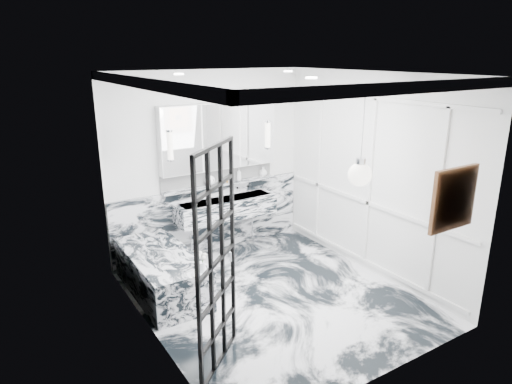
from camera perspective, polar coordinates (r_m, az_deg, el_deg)
floor at (r=6.06m, az=2.33°, el=-12.94°), size 3.60×3.60×0.00m
ceiling at (r=5.25m, az=2.70°, el=14.57°), size 3.60×3.60×0.00m
wall_back at (r=6.99m, az=-5.91°, el=3.51°), size 3.60×0.00×3.60m
wall_front at (r=4.23m, az=16.56°, el=-6.29°), size 3.60×0.00×3.60m
wall_left at (r=4.81m, az=-13.41°, el=-3.18°), size 0.00×3.60×3.60m
wall_right at (r=6.50m, az=14.19°, el=2.04°), size 0.00×3.60×3.60m
marble_clad_back at (r=7.23m, az=-5.61°, el=-3.29°), size 3.18×0.05×1.05m
marble_clad_left at (r=4.84m, az=-13.20°, el=-3.82°), size 0.02×3.56×2.68m
panel_molding at (r=6.52m, az=14.01°, el=1.17°), size 0.03×3.40×2.30m
soap_bottle_a at (r=7.19m, az=-2.15°, el=2.22°), size 0.09×0.09×0.20m
soap_bottle_b at (r=7.41m, az=0.82°, el=2.54°), size 0.09×0.09×0.16m
soap_bottle_c at (r=7.42m, az=0.92°, el=2.58°), size 0.16×0.16×0.16m
face_pot at (r=6.96m, az=-5.81°, el=1.45°), size 0.16×0.16×0.16m
amber_bottle at (r=7.10m, az=-3.65°, el=1.60°), size 0.04×0.04×0.10m
flower_vase at (r=5.47m, az=-6.88°, el=-9.29°), size 0.09×0.09×0.12m
crittall_door at (r=4.40m, az=-4.93°, el=-8.69°), size 0.69×0.60×2.23m
artwork at (r=4.84m, az=23.50°, el=-0.78°), size 0.53×0.05×0.53m
pendant_light at (r=4.63m, az=12.85°, el=2.13°), size 0.24×0.24×0.24m
trough_sink at (r=7.04m, az=-3.76°, el=-2.03°), size 1.60×0.45×0.30m
ledge at (r=7.07m, az=-4.45°, el=0.94°), size 1.90×0.14×0.04m
subway_tile at (r=7.09m, az=-4.71°, el=2.11°), size 1.90×0.03×0.23m
mirror_cabinet at (r=6.91m, az=-4.62°, el=6.94°), size 1.90×0.16×1.00m
sconce_left at (r=6.50m, az=-10.66°, el=5.70°), size 0.07×0.07×0.40m
sconce_right at (r=7.25m, az=1.53°, el=7.14°), size 0.07×0.07×0.40m
bathtub at (r=6.16m, az=-11.71°, el=-9.86°), size 0.75×1.65×0.55m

